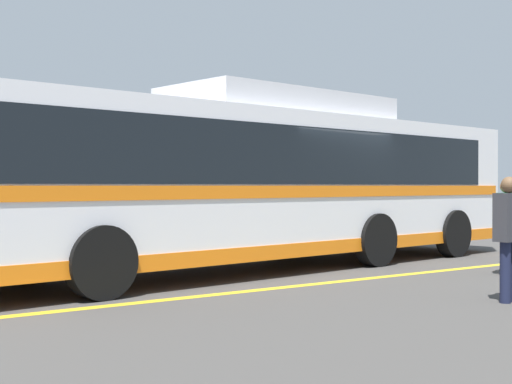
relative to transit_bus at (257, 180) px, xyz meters
The scene contains 6 objects.
ground_plane 2.00m from the transit_bus, 10.10° to the right, with size 220.00×220.00×0.00m, color #423F3D.
lane_strip_0 2.73m from the transit_bus, 90.56° to the right, with size 0.20×32.68×0.01m, color gold.
curb_strip 7.31m from the transit_bus, 90.17° to the left, with size 40.68×0.36×0.15m, color #99999E.
transit_bus is the anchor object (origin of this frame).
pedestrian_0 4.39m from the transit_bus, 48.94° to the right, with size 0.47×0.33×1.61m.
pedestrian_2 5.05m from the transit_bus, 84.74° to the right, with size 0.43×0.23×1.64m.
Camera 1 is at (-8.76, -10.36, 1.52)m, focal length 50.00 mm.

